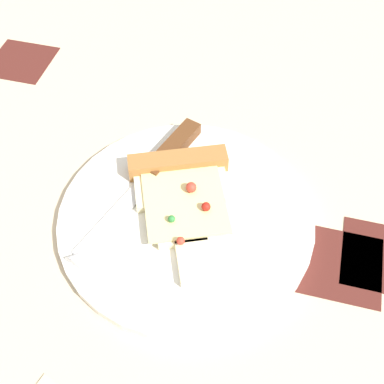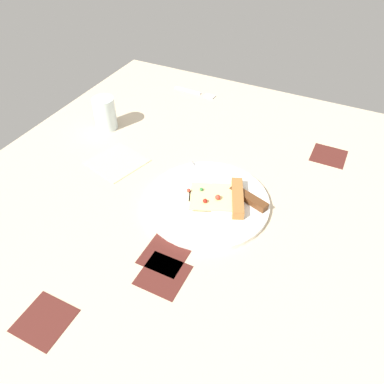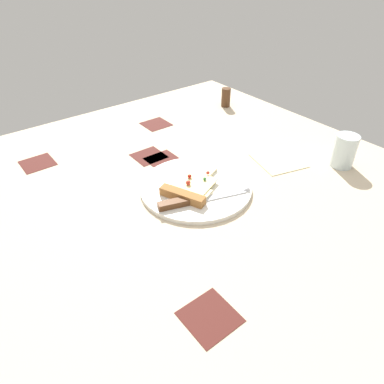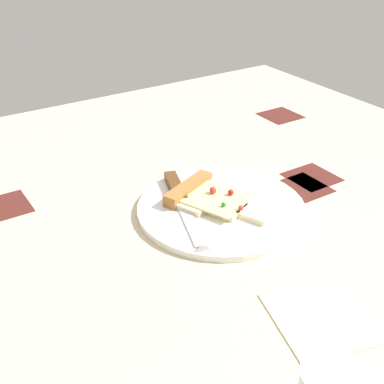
% 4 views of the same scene
% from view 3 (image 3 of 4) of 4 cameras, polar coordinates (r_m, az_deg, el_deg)
% --- Properties ---
extents(ground_plane, '(1.27, 1.27, 0.03)m').
position_cam_3_polar(ground_plane, '(0.93, -1.10, -0.44)').
color(ground_plane, '#C6B293').
rests_on(ground_plane, ground).
extents(plate, '(0.29, 0.29, 0.01)m').
position_cam_3_polar(plate, '(0.92, 0.64, 0.82)').
color(plate, white).
rests_on(plate, ground_plane).
extents(pizza_slice, '(0.15, 0.19, 0.03)m').
position_cam_3_polar(pizza_slice, '(0.89, -0.17, 0.70)').
color(pizza_slice, beige).
rests_on(pizza_slice, plate).
extents(knife, '(0.10, 0.23, 0.02)m').
position_cam_3_polar(knife, '(0.85, 0.64, -1.25)').
color(knife, silver).
rests_on(knife, plate).
extents(drinking_glass, '(0.06, 0.06, 0.10)m').
position_cam_3_polar(drinking_glass, '(1.09, 23.73, 6.19)').
color(drinking_glass, silver).
rests_on(drinking_glass, ground_plane).
extents(pepper_shaker, '(0.03, 0.03, 0.07)m').
position_cam_3_polar(pepper_shaker, '(1.42, 5.58, 15.19)').
color(pepper_shaker, '#4C2D19').
rests_on(pepper_shaker, ground_plane).
extents(napkin, '(0.16, 0.16, 0.00)m').
position_cam_3_polar(napkin, '(1.07, 14.02, 5.06)').
color(napkin, beige).
rests_on(napkin, ground_plane).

